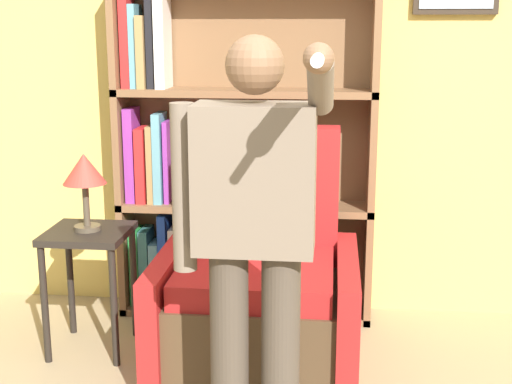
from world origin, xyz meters
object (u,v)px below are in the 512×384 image
Objects in this scene: bookcase at (215,156)px; side_table at (89,254)px; armchair at (258,294)px; table_lamp at (84,173)px; person_standing at (254,228)px.

side_table is at bearing -134.37° from bookcase.
table_lamp is (-0.89, 0.06, 0.59)m from armchair.
side_table is at bearing 0.00° from table_lamp.
person_standing is at bearing -85.12° from armchair.
bookcase is at bearing 45.63° from table_lamp.
side_table is (-0.96, 0.87, -0.42)m from person_standing.
person_standing is at bearing -42.28° from table_lamp.
bookcase reaches higher than person_standing.
armchair is 2.94× the size of table_lamp.
person_standing is (0.07, -0.81, 0.59)m from armchair.
bookcase reaches higher than armchair.
table_lamp is at bearing 180.00° from side_table.
bookcase is 0.92m from side_table.
bookcase is 1.68× the size of armchair.
table_lamp is at bearing -134.37° from bookcase.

